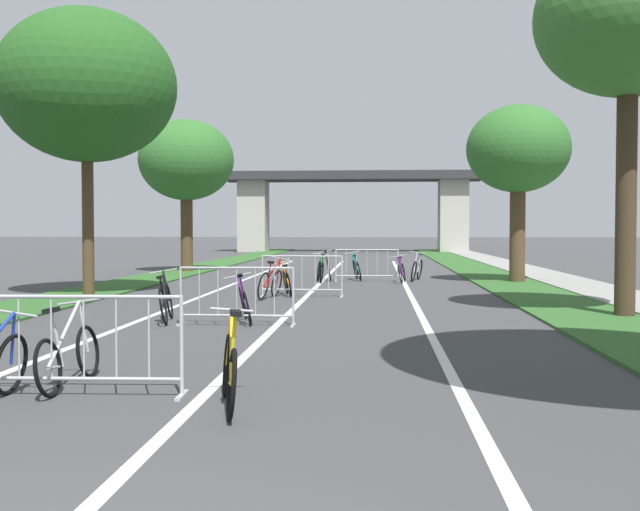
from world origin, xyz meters
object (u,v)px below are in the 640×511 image
Objects in this scene: tree_right_oak_near at (518,151)px; bicycle_yellow_6 at (230,370)px; tree_left_pine_far at (186,161)px; bicycle_black_1 at (329,268)px; bicycle_silver_4 at (68,355)px; bicycle_purple_10 at (402,272)px; crowd_barrier_fourth at (367,266)px; bicycle_teal_7 at (357,269)px; tree_left_oak_mid at (87,86)px; bicycle_orange_2 at (287,282)px; crowd_barrier_nearest at (84,346)px; bicycle_red_9 at (270,283)px; tree_right_pine_near at (629,20)px; bicycle_white_3 at (417,269)px; bicycle_green_8 at (320,271)px; crowd_barrier_second at (237,297)px; bicycle_purple_0 at (245,303)px; bicycle_black_11 at (166,301)px; crowd_barrier_third at (302,276)px.

bicycle_yellow_6 is at bearing -108.57° from tree_right_oak_near.
tree_left_pine_far reaches higher than bicycle_black_1.
bicycle_silver_4 reaches higher than bicycle_purple_10.
crowd_barrier_fourth is 1.25× the size of bicycle_teal_7.
tree_left_oak_mid is 13.12m from tree_right_oak_near.
bicycle_orange_2 is at bearing 85.18° from bicycle_silver_4.
tree_left_pine_far reaches higher than bicycle_teal_7.
bicycle_silver_4 is (-7.81, -16.63, -3.83)m from tree_right_oak_near.
crowd_barrier_nearest reaches higher than bicycle_orange_2.
bicycle_yellow_6 is at bearing -71.99° from bicycle_red_9.
tree_right_pine_near is 12.32m from crowd_barrier_fourth.
crowd_barrier_nearest is 1.00× the size of crowd_barrier_fourth.
tree_right_oak_near reaches higher than bicycle_silver_4.
tree_left_pine_far is 2.86× the size of crowd_barrier_fourth.
bicycle_white_3 is (2.94, -0.12, -0.01)m from bicycle_black_1.
bicycle_white_3 reaches higher than bicycle_green_8.
crowd_barrier_fourth is at bearing -25.73° from bicycle_black_1.
bicycle_teal_7 is (1.65, 6.02, 0.02)m from bicycle_orange_2.
tree_right_oak_near reaches higher than bicycle_green_8.
bicycle_white_3 is (3.83, 12.04, -0.14)m from crowd_barrier_second.
bicycle_black_1 is at bearing 71.93° from bicycle_purple_0.
bicycle_teal_7 is (6.71, 6.54, -4.97)m from tree_left_oak_mid.
crowd_barrier_fourth is 1.26× the size of bicycle_black_1.
tree_left_pine_far is at bearing 106.95° from crowd_barrier_second.
bicycle_purple_0 is (0.58, 6.30, -0.15)m from crowd_barrier_nearest.
tree_right_pine_near is at bearing -17.96° from tree_left_oak_mid.
bicycle_white_3 is 12.76m from bicycle_black_11.
bicycle_green_8 is at bearing 124.99° from tree_right_pine_near.
bicycle_red_9 reaches higher than bicycle_orange_2.
bicycle_silver_4 is 1.04× the size of bicycle_purple_10.
tree_left_oak_mid is 8.03m from bicycle_black_11.
bicycle_silver_4 is at bearing -107.19° from bicycle_orange_2.
tree_right_oak_near is at bearing -8.44° from bicycle_green_8.
bicycle_black_1 is (1.41, 17.98, -0.13)m from crowd_barrier_nearest.
tree_left_oak_mid reaches higher than bicycle_green_8.
bicycle_orange_2 is at bearing 80.69° from bicycle_yellow_6.
tree_right_oak_near is (11.83, 5.57, -1.16)m from tree_left_oak_mid.
tree_left_pine_far is 3.77× the size of bicycle_orange_2.
tree_left_pine_far is at bearing 101.07° from bicycle_silver_4.
tree_right_pine_near is 11.42m from bicycle_yellow_6.
bicycle_black_1 is (5.90, -4.30, -4.00)m from tree_left_pine_far.
tree_right_pine_near is at bearing -31.54° from crowd_barrier_third.
crowd_barrier_second is 1.20× the size of bicycle_white_3.
tree_right_oak_near is 6.03m from crowd_barrier_fourth.
crowd_barrier_fourth is 1.58m from bicycle_green_8.
bicycle_teal_7 is (1.83, 12.21, -0.15)m from crowd_barrier_second.
bicycle_purple_10 reaches higher than bicycle_purple_0.
tree_right_pine_near is at bearing 13.32° from crowd_barrier_second.
bicycle_black_1 is 18.40m from bicycle_yellow_6.
bicycle_black_11 is (3.62, -16.06, -4.01)m from tree_left_pine_far.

